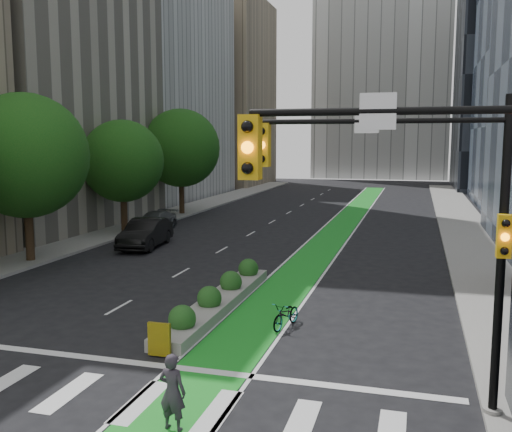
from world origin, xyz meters
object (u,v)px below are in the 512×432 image
Objects in this scene: median_planter at (219,298)px; cyclist at (172,392)px; bicycle at (286,315)px; parked_car_left_far at (155,221)px; parked_car_left_mid at (146,233)px.

cyclist is (2.12, -9.04, 0.51)m from median_planter.
parked_car_left_far reaches higher than bicycle.
parked_car_left_far is at bearing 122.86° from median_planter.
bicycle is 0.33× the size of parked_car_left_mid.
parked_car_left_far is (-10.70, 16.57, 0.29)m from median_planter.
parked_car_left_far is at bearing -57.50° from cyclist.
parked_car_left_far is (-2.36, 6.10, -0.20)m from parked_car_left_mid.
parked_car_left_mid is at bearing -55.90° from cyclist.
cyclist is (-0.88, -7.47, 0.42)m from bicycle.
parked_car_left_mid reaches higher than parked_car_left_far.
bicycle is 0.38× the size of parked_car_left_far.
cyclist reaches higher than parked_car_left_mid.
parked_car_left_mid is 1.14× the size of parked_car_left_far.
median_planter is at bearing -57.97° from parked_car_left_mid.
parked_car_left_mid reaches higher than median_planter.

